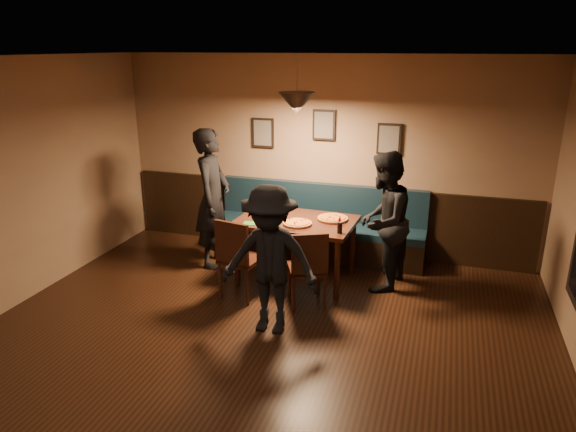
% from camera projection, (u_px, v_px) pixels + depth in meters
% --- Properties ---
extents(floor, '(7.00, 7.00, 0.00)m').
position_uv_depth(floor, '(229.00, 388.00, 4.63)').
color(floor, black).
rests_on(floor, ground).
extents(ceiling, '(7.00, 7.00, 0.00)m').
position_uv_depth(ceiling, '(215.00, 60.00, 3.76)').
color(ceiling, silver).
rests_on(ceiling, ground).
extents(wall_back, '(6.00, 0.00, 6.00)m').
position_uv_depth(wall_back, '(324.00, 157.00, 7.37)').
color(wall_back, '#8C704F').
rests_on(wall_back, ground).
extents(wainscot, '(5.88, 0.06, 1.00)m').
position_uv_depth(wainscot, '(322.00, 217.00, 7.63)').
color(wainscot, black).
rests_on(wainscot, ground).
extents(booth_bench, '(3.00, 0.60, 1.00)m').
position_uv_depth(booth_bench, '(318.00, 223.00, 7.38)').
color(booth_bench, '#0F232D').
rests_on(booth_bench, ground).
extents(picture_left, '(0.32, 0.04, 0.42)m').
position_uv_depth(picture_left, '(263.00, 133.00, 7.50)').
color(picture_left, black).
rests_on(picture_left, wall_back).
extents(picture_center, '(0.32, 0.04, 0.42)m').
position_uv_depth(picture_center, '(324.00, 125.00, 7.20)').
color(picture_center, black).
rests_on(picture_center, wall_back).
extents(picture_right, '(0.32, 0.04, 0.42)m').
position_uv_depth(picture_right, '(389.00, 139.00, 7.00)').
color(picture_right, black).
rests_on(picture_right, wall_back).
extents(pendant_lamp, '(0.44, 0.44, 0.25)m').
position_uv_depth(pendant_lamp, '(297.00, 103.00, 6.16)').
color(pendant_lamp, black).
rests_on(pendant_lamp, ceiling).
extents(dining_table, '(1.53, 1.03, 0.79)m').
position_uv_depth(dining_table, '(296.00, 249.00, 6.74)').
color(dining_table, black).
rests_on(dining_table, floor).
extents(chair_near_left, '(0.52, 0.52, 1.00)m').
position_uv_depth(chair_near_left, '(242.00, 257.00, 6.20)').
color(chair_near_left, black).
rests_on(chair_near_left, floor).
extents(chair_near_right, '(0.55, 0.55, 0.94)m').
position_uv_depth(chair_near_right, '(307.00, 267.00, 6.01)').
color(chair_near_right, black).
rests_on(chair_near_right, floor).
extents(diner_left, '(0.52, 0.73, 1.89)m').
position_uv_depth(diner_left, '(213.00, 198.00, 6.99)').
color(diner_left, black).
rests_on(diner_left, floor).
extents(diner_right, '(0.81, 0.95, 1.72)m').
position_uv_depth(diner_right, '(383.00, 222.00, 6.33)').
color(diner_right, black).
rests_on(diner_right, floor).
extents(diner_front, '(1.05, 0.62, 1.60)m').
position_uv_depth(diner_front, '(270.00, 260.00, 5.35)').
color(diner_front, black).
rests_on(diner_front, floor).
extents(pizza_a, '(0.40, 0.40, 0.04)m').
position_uv_depth(pizza_a, '(271.00, 213.00, 6.84)').
color(pizza_a, orange).
rests_on(pizza_a, dining_table).
extents(pizza_b, '(0.36, 0.36, 0.04)m').
position_uv_depth(pizza_b, '(297.00, 223.00, 6.43)').
color(pizza_b, gold).
rests_on(pizza_b, dining_table).
extents(pizza_c, '(0.50, 0.50, 0.04)m').
position_uv_depth(pizza_c, '(333.00, 218.00, 6.61)').
color(pizza_c, orange).
rests_on(pizza_c, dining_table).
extents(soda_glass, '(0.07, 0.07, 0.13)m').
position_uv_depth(soda_glass, '(340.00, 228.00, 6.14)').
color(soda_glass, black).
rests_on(soda_glass, dining_table).
extents(tabasco_bottle, '(0.03, 0.03, 0.13)m').
position_uv_depth(tabasco_bottle, '(340.00, 221.00, 6.37)').
color(tabasco_bottle, maroon).
rests_on(tabasco_bottle, dining_table).
extents(napkin_a, '(0.18, 0.18, 0.01)m').
position_uv_depth(napkin_a, '(259.00, 211.00, 6.96)').
color(napkin_a, '#1C6C21').
rests_on(napkin_a, dining_table).
extents(napkin_b, '(0.17, 0.17, 0.01)m').
position_uv_depth(napkin_b, '(249.00, 223.00, 6.48)').
color(napkin_b, '#1F7425').
rests_on(napkin_b, dining_table).
extents(cutlery_set, '(0.19, 0.04, 0.00)m').
position_uv_depth(cutlery_set, '(280.00, 230.00, 6.26)').
color(cutlery_set, silver).
rests_on(cutlery_set, dining_table).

